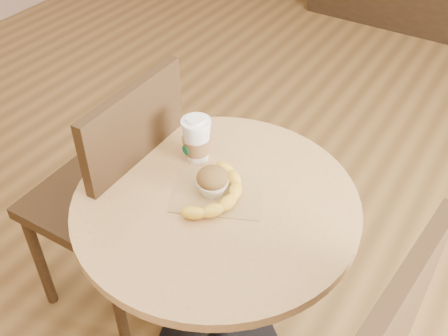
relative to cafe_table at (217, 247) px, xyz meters
name	(u,v)px	position (x,y,z in m)	size (l,w,h in m)	color
cafe_table	(217,247)	(0.00, 0.00, 0.00)	(0.77, 0.77, 0.75)	black
chair_left	(115,194)	(-0.42, 0.03, -0.02)	(0.44, 0.44, 0.98)	#372413
kraft_bag	(218,193)	(-0.01, 0.02, 0.19)	(0.24, 0.18, 0.00)	#9E7F4C
coffee_cup	(197,141)	(-0.14, 0.12, 0.26)	(0.09, 0.09, 0.14)	silver
muffin	(212,181)	(-0.02, 0.02, 0.23)	(0.09, 0.09, 0.08)	white
banana	(218,193)	(0.01, 0.00, 0.21)	(0.15, 0.26, 0.04)	yellow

